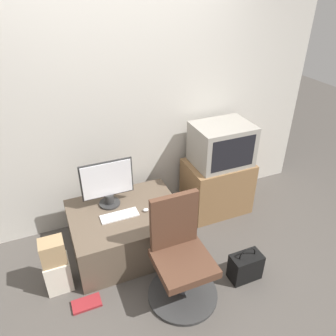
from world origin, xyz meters
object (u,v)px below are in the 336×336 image
Objects in this scene: mouse at (146,210)px; crt_tv at (222,144)px; office_chair at (181,261)px; cardboard_box_lower at (58,274)px; handbag at (245,266)px; keyboard at (119,216)px; main_monitor at (107,184)px; book at (87,304)px.

crt_tv is at bearing 16.83° from mouse.
mouse is 1.07m from crt_tv.
office_chair reaches higher than cardboard_box_lower.
mouse is 0.09× the size of crt_tv.
mouse is at bearing 133.96° from handbag.
keyboard is at bearing 117.48° from office_chair.
main_monitor is 2.08× the size of book.
keyboard is 1.12× the size of cardboard_box_lower.
office_chair is at bearing -82.24° from mouse.
office_chair is 2.96× the size of cardboard_box_lower.
handbag is (-0.28, -0.99, -0.69)m from crt_tv.
crt_tv is 1.68× the size of handbag.
main_monitor is 0.99m from office_chair.
office_chair is 0.86m from book.
office_chair is (0.08, -0.61, -0.11)m from mouse.
crt_tv is at bearing 14.11° from cardboard_box_lower.
handbag is at bearing -8.83° from office_chair.
book is at bearing -133.58° from keyboard.
handbag reaches higher than book.
mouse is 1.03m from handbag.
main_monitor is at bearing 139.53° from mouse.
office_chair is at bearing -24.98° from cardboard_box_lower.
cardboard_box_lower is (-1.82, -0.46, -0.67)m from crt_tv.
office_chair is (-0.88, -0.90, -0.48)m from crt_tv.
crt_tv is 1.92× the size of cardboard_box_lower.
crt_tv is 1.34m from office_chair.
handbag is (0.59, -0.09, -0.22)m from office_chair.
office_chair is at bearing -12.16° from book.
cardboard_box_lower is at bearing -168.99° from mouse.
keyboard is 0.72m from office_chair.
mouse is 0.93m from cardboard_box_lower.
keyboard is 0.25m from mouse.
book is (0.17, -0.28, -0.14)m from cardboard_box_lower.
cardboard_box_lower is 0.87× the size of handbag.
office_chair is 1.06m from cardboard_box_lower.
main_monitor is at bearing -177.79° from crt_tv.
main_monitor reaches higher than mouse.
main_monitor is 1.25m from crt_tv.
crt_tv is 1.98m from book.
main_monitor is at bearing 35.22° from cardboard_box_lower.
book is (-0.69, -0.44, -0.45)m from mouse.
main_monitor is 0.54× the size of office_chair.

